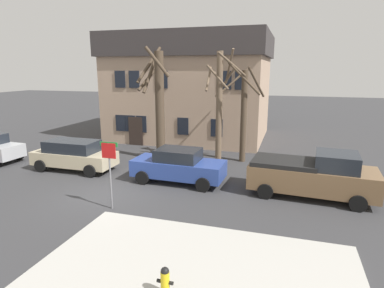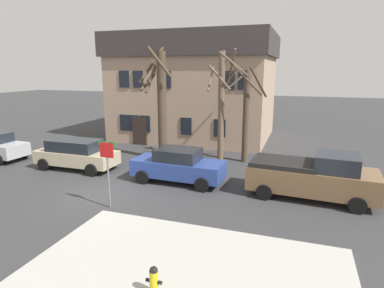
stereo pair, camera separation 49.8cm
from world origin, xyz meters
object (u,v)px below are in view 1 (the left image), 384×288
tree_bare_far (244,112)px  car_blue_sedan (178,166)px  building_main (192,86)px  bicycle_leaning (61,149)px  fire_hydrant (165,280)px  car_beige_wagon (74,155)px  pickup_truck_brown (313,175)px  tree_bare_near (159,102)px  street_sign_pole (109,163)px  tree_bare_mid (220,102)px

tree_bare_far → car_blue_sedan: 5.74m
building_main → tree_bare_far: (5.25, -6.58, -1.12)m
bicycle_leaning → fire_hydrant: bearing=-43.1°
car_beige_wagon → pickup_truck_brown: (12.49, -0.29, 0.12)m
tree_bare_near → fire_hydrant: size_ratio=9.38×
street_sign_pole → car_beige_wagon: bearing=139.4°
street_sign_pole → building_main: bearing=94.7°
tree_bare_mid → pickup_truck_brown: 7.29m
tree_bare_near → street_sign_pole: tree_bare_near is taller
street_sign_pole → bicycle_leaning: size_ratio=1.66×
street_sign_pole → bicycle_leaning: bearing=139.2°
building_main → tree_bare_mid: building_main is taller
tree_bare_near → tree_bare_mid: (3.61, 0.75, 0.00)m
fire_hydrant → street_sign_pole: street_sign_pole is taller
building_main → car_blue_sedan: bearing=-76.3°
pickup_truck_brown → car_beige_wagon: bearing=178.7°
building_main → street_sign_pole: (1.23, -15.08, -2.21)m
car_beige_wagon → fire_hydrant: 12.08m
car_beige_wagon → tree_bare_far: bearing=27.1°
tree_bare_mid → fire_hydrant: size_ratio=9.11×
building_main → fire_hydrant: bearing=-74.9°
tree_bare_mid → fire_hydrant: bearing=-83.7°
bicycle_leaning → pickup_truck_brown: bearing=-10.6°
building_main → bicycle_leaning: bearing=-127.5°
car_beige_wagon → street_sign_pole: size_ratio=1.67×
tree_bare_far → tree_bare_mid: bearing=-168.0°
car_beige_wagon → car_blue_sedan: car_blue_sedan is taller
building_main → car_beige_wagon: building_main is taller
tree_bare_mid → tree_bare_near: bearing=-168.3°
building_main → car_blue_sedan: (2.75, -11.27, -3.29)m
building_main → tree_bare_far: building_main is taller
tree_bare_near → car_blue_sedan: (2.51, -3.64, -2.75)m
car_blue_sedan → fire_hydrant: car_blue_sedan is taller
tree_bare_near → fire_hydrant: tree_bare_near is taller
tree_bare_mid → fire_hydrant: tree_bare_mid is taller
car_beige_wagon → fire_hydrant: (8.72, -8.36, -0.38)m
car_beige_wagon → pickup_truck_brown: size_ratio=0.84×
tree_bare_near → fire_hydrant: bearing=-67.0°
pickup_truck_brown → bicycle_leaning: bearing=169.4°
building_main → car_beige_wagon: (-3.48, -11.04, -3.27)m
bicycle_leaning → street_sign_pole: bearing=-40.8°
pickup_truck_brown → street_sign_pole: size_ratio=1.98×
tree_bare_far → car_beige_wagon: bearing=-152.9°
tree_bare_mid → car_blue_sedan: size_ratio=1.45×
fire_hydrant → tree_bare_far: bearing=90.0°
car_beige_wagon → street_sign_pole: street_sign_pole is taller
pickup_truck_brown → bicycle_leaning: 15.76m
building_main → car_blue_sedan: size_ratio=2.68×
tree_bare_near → car_beige_wagon: tree_bare_near is taller
car_beige_wagon → fire_hydrant: car_beige_wagon is taller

